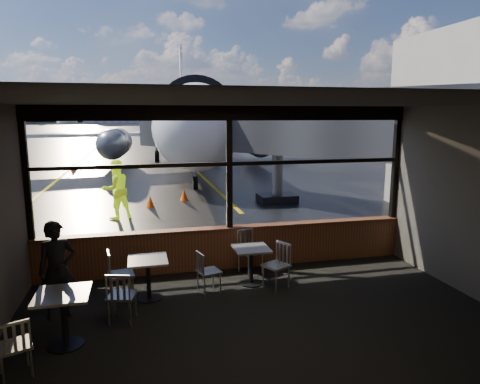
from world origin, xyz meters
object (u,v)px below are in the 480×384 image
object	(u,v)px
jet_bridge	(297,145)
cone_wing	(74,166)
cone_nose	(184,195)
chair_near_w	(209,272)
ground_crew	(116,189)
cafe_table_near	(251,266)
cone_extra	(150,201)
airliner	(186,88)
chair_mid_s	(122,296)
chair_near_e	(276,266)
chair_near_n	(251,252)
chair_left_s	(14,347)
cafe_table_mid	(149,279)
cafe_table_left	(64,320)
chair_mid_w	(121,275)
passenger	(58,270)

from	to	relation	value
jet_bridge	cone_wing	bearing A→B (deg)	125.65
jet_bridge	cone_wing	xyz separation A→B (m)	(-9.29, 12.96, -2.02)
cone_nose	cone_wing	world-z (taller)	cone_wing
chair_near_w	ground_crew	xyz separation A→B (m)	(-1.95, 6.56, 0.54)
cafe_table_near	ground_crew	world-z (taller)	ground_crew
cone_extra	cone_nose	bearing A→B (deg)	34.00
cafe_table_near	cone_wing	size ratio (longest dim) A/B	1.41
airliner	chair_mid_s	distance (m)	24.34
chair_near_e	chair_near_n	distance (m)	0.95
cafe_table_near	cone_nose	bearing A→B (deg)	92.64
chair_left_s	chair_near_w	bearing A→B (deg)	14.09
cafe_table_mid	cone_nose	world-z (taller)	cafe_table_mid
jet_bridge	cafe_table_left	distance (m)	10.62
chair_mid_w	ground_crew	distance (m)	6.51
cafe_table_near	chair_left_s	bearing A→B (deg)	-148.69
chair_mid_w	cafe_table_near	bearing A→B (deg)	85.61
chair_near_e	chair_mid_w	world-z (taller)	chair_mid_w
airliner	passenger	size ratio (longest dim) A/B	20.61
chair_near_w	passenger	size ratio (longest dim) A/B	0.50
cafe_table_left	chair_near_n	bearing A→B (deg)	33.49
cone_nose	chair_mid_w	bearing A→B (deg)	-103.08
chair_near_n	cone_wing	world-z (taller)	chair_near_n
jet_bridge	cone_wing	world-z (taller)	jet_bridge
chair_near_w	cone_extra	world-z (taller)	chair_near_w
airliner	cone_wing	world-z (taller)	airliner
chair_mid_w	ground_crew	size ratio (longest dim) A/B	0.49
airliner	chair_near_n	xyz separation A→B (m)	(-1.16, -21.95, -4.69)
chair_left_s	passenger	bearing A→B (deg)	59.02
chair_near_e	chair_near_n	bearing A→B (deg)	-10.78
cafe_table_left	chair_near_w	size ratio (longest dim) A/B	0.99
cafe_table_left	chair_near_w	xyz separation A→B (m)	(2.33, 1.39, 0.00)
cafe_table_mid	chair_mid_w	distance (m)	0.50
chair_mid_s	cone_extra	distance (m)	8.92
chair_mid_s	cone_extra	bearing A→B (deg)	100.13
cafe_table_near	chair_mid_s	bearing A→B (deg)	-156.91
jet_bridge	cafe_table_left	bearing A→B (deg)	-129.04
airliner	cone_nose	size ratio (longest dim) A/B	73.81
chair_mid_w	cone_nose	distance (m)	9.15
cafe_table_near	chair_near_e	bearing A→B (deg)	-37.52
passenger	jet_bridge	bearing A→B (deg)	27.81
ground_crew	chair_mid_s	bearing A→B (deg)	64.19
jet_bridge	cone_nose	xyz separation A→B (m)	(-3.78, 2.26, -2.05)
jet_bridge	chair_near_w	bearing A→B (deg)	-122.33
jet_bridge	passenger	bearing A→B (deg)	-133.76
chair_near_e	cone_extra	xyz separation A→B (m)	(-2.15, 8.17, -0.24)
chair_near_w	chair_left_s	bearing A→B (deg)	-69.85
cafe_table_near	cone_wing	world-z (taller)	cafe_table_near
chair_mid_w	chair_left_s	distance (m)	2.45
airliner	cafe_table_near	xyz separation A→B (m)	(-1.30, -22.55, -4.77)
cone_wing	cone_extra	size ratio (longest dim) A/B	1.24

